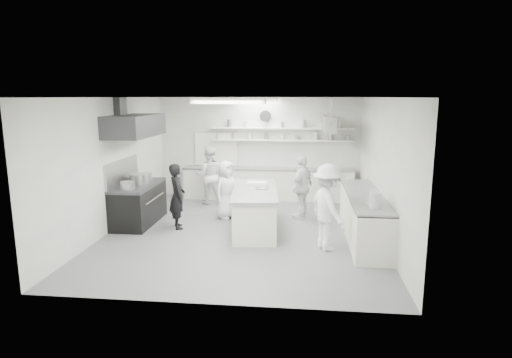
# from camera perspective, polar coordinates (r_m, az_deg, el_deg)

# --- Properties ---
(floor) EXTENTS (6.00, 7.00, 0.02)m
(floor) POSITION_cam_1_polar(r_m,az_deg,el_deg) (9.80, -1.69, -7.05)
(floor) COLOR gray
(floor) RESTS_ON ground
(ceiling) EXTENTS (6.00, 7.00, 0.02)m
(ceiling) POSITION_cam_1_polar(r_m,az_deg,el_deg) (9.32, -1.79, 10.90)
(ceiling) COLOR silver
(ceiling) RESTS_ON wall_back
(wall_back) EXTENTS (6.00, 0.04, 3.00)m
(wall_back) POSITION_cam_1_polar(r_m,az_deg,el_deg) (12.89, 0.38, 4.18)
(wall_back) COLOR silver
(wall_back) RESTS_ON floor
(wall_front) EXTENTS (6.00, 0.04, 3.00)m
(wall_front) POSITION_cam_1_polar(r_m,az_deg,el_deg) (6.07, -6.23, -3.58)
(wall_front) COLOR silver
(wall_front) RESTS_ON floor
(wall_left) EXTENTS (0.04, 7.00, 3.00)m
(wall_left) POSITION_cam_1_polar(r_m,az_deg,el_deg) (10.29, -18.54, 1.90)
(wall_left) COLOR silver
(wall_left) RESTS_ON floor
(wall_right) EXTENTS (0.04, 7.00, 3.00)m
(wall_right) POSITION_cam_1_polar(r_m,az_deg,el_deg) (9.52, 16.46, 1.32)
(wall_right) COLOR silver
(wall_right) RESTS_ON floor
(stove) EXTENTS (0.80, 1.80, 0.90)m
(stove) POSITION_cam_1_polar(r_m,az_deg,el_deg) (10.70, -15.36, -3.34)
(stove) COLOR black
(stove) RESTS_ON floor
(exhaust_hood) EXTENTS (0.85, 2.00, 0.50)m
(exhaust_hood) POSITION_cam_1_polar(r_m,az_deg,el_deg) (10.41, -15.89, 6.86)
(exhaust_hood) COLOR #39393C
(exhaust_hood) RESTS_ON wall_left
(back_counter) EXTENTS (5.00, 0.60, 0.92)m
(back_counter) POSITION_cam_1_polar(r_m,az_deg,el_deg) (12.73, 1.58, -0.65)
(back_counter) COLOR white
(back_counter) RESTS_ON floor
(shelf_lower) EXTENTS (4.20, 0.26, 0.04)m
(shelf_lower) POSITION_cam_1_polar(r_m,az_deg,el_deg) (12.68, 3.48, 5.19)
(shelf_lower) COLOR white
(shelf_lower) RESTS_ON wall_back
(shelf_upper) EXTENTS (4.20, 0.26, 0.04)m
(shelf_upper) POSITION_cam_1_polar(r_m,az_deg,el_deg) (12.65, 3.50, 6.76)
(shelf_upper) COLOR white
(shelf_upper) RESTS_ON wall_back
(pass_through_window) EXTENTS (1.30, 0.04, 1.00)m
(pass_through_window) POSITION_cam_1_polar(r_m,az_deg,el_deg) (13.07, -5.33, 4.00)
(pass_through_window) COLOR black
(pass_through_window) RESTS_ON wall_back
(wall_clock) EXTENTS (0.32, 0.05, 0.32)m
(wall_clock) POSITION_cam_1_polar(r_m,az_deg,el_deg) (12.76, 1.27, 8.39)
(wall_clock) COLOR silver
(wall_clock) RESTS_ON wall_back
(right_counter) EXTENTS (0.74, 3.30, 0.94)m
(right_counter) POSITION_cam_1_polar(r_m,az_deg,el_deg) (9.49, 14.25, -4.97)
(right_counter) COLOR white
(right_counter) RESTS_ON floor
(pot_rack) EXTENTS (0.30, 1.60, 0.40)m
(pot_rack) POSITION_cam_1_polar(r_m,az_deg,el_deg) (11.68, 9.72, 7.27)
(pot_rack) COLOR #A7A7A7
(pot_rack) RESTS_ON ceiling
(light_fixture_front) EXTENTS (1.30, 0.25, 0.10)m
(light_fixture_front) POSITION_cam_1_polar(r_m,az_deg,el_deg) (7.55, -3.69, 10.35)
(light_fixture_front) COLOR white
(light_fixture_front) RESTS_ON ceiling
(light_fixture_rear) EXTENTS (1.30, 0.25, 0.10)m
(light_fixture_rear) POSITION_cam_1_polar(r_m,az_deg,el_deg) (11.11, -0.50, 10.54)
(light_fixture_rear) COLOR white
(light_fixture_rear) RESTS_ON ceiling
(prep_island) EXTENTS (1.14, 2.51, 0.90)m
(prep_island) POSITION_cam_1_polar(r_m,az_deg,el_deg) (9.82, -0.15, -4.21)
(prep_island) COLOR white
(prep_island) RESTS_ON floor
(stove_pot) EXTENTS (0.44, 0.44, 0.28)m
(stove_pot) POSITION_cam_1_polar(r_m,az_deg,el_deg) (10.65, -15.35, -0.09)
(stove_pot) COLOR #A7A7A7
(stove_pot) RESTS_ON stove
(cook_stove) EXTENTS (0.56, 0.65, 1.52)m
(cook_stove) POSITION_cam_1_polar(r_m,az_deg,el_deg) (10.02, -10.47, -2.27)
(cook_stove) COLOR black
(cook_stove) RESTS_ON floor
(cook_back) EXTENTS (0.87, 0.73, 1.63)m
(cook_back) POSITION_cam_1_polar(r_m,az_deg,el_deg) (12.19, -6.27, 0.46)
(cook_back) COLOR white
(cook_back) RESTS_ON floor
(cook_island_left) EXTENTS (0.76, 0.85, 1.46)m
(cook_island_left) POSITION_cam_1_polar(r_m,az_deg,el_deg) (10.70, -4.03, -1.43)
(cook_island_left) COLOR white
(cook_island_left) RESTS_ON floor
(cook_island_right) EXTENTS (0.78, 1.00, 1.59)m
(cook_island_right) POSITION_cam_1_polar(r_m,az_deg,el_deg) (10.74, 6.17, -1.07)
(cook_island_right) COLOR white
(cook_island_right) RESTS_ON floor
(cook_right) EXTENTS (1.05, 1.28, 1.73)m
(cook_right) POSITION_cam_1_polar(r_m,az_deg,el_deg) (8.57, 9.59, -3.75)
(cook_right) COLOR white
(cook_right) RESTS_ON floor
(bowl_island_a) EXTENTS (0.36, 0.36, 0.07)m
(bowl_island_a) POSITION_cam_1_polar(r_m,az_deg,el_deg) (9.75, 0.87, -1.40)
(bowl_island_a) COLOR #A7A7A7
(bowl_island_a) RESTS_ON prep_island
(bowl_island_b) EXTENTS (0.24, 0.24, 0.06)m
(bowl_island_b) POSITION_cam_1_polar(r_m,az_deg,el_deg) (9.77, -0.71, -1.41)
(bowl_island_b) COLOR white
(bowl_island_b) RESTS_ON prep_island
(bowl_right) EXTENTS (0.29, 0.29, 0.06)m
(bowl_right) POSITION_cam_1_polar(r_m,az_deg,el_deg) (8.51, 15.23, -3.37)
(bowl_right) COLOR white
(bowl_right) RESTS_ON right_counter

